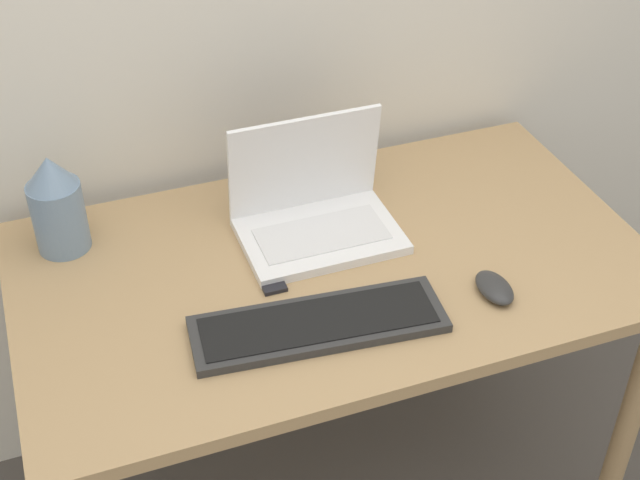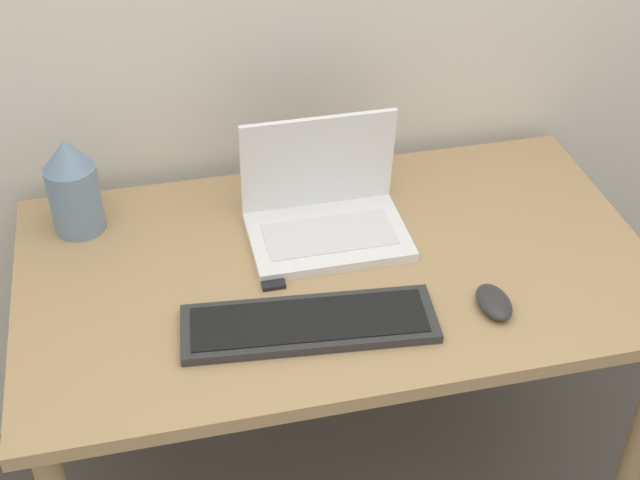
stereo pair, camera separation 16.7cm
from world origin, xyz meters
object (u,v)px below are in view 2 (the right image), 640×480
at_px(keyboard, 309,324).
at_px(mouse, 494,302).
at_px(laptop, 326,209).
at_px(vase, 73,186).
at_px(mp3_player, 272,279).

xyz_separation_m(keyboard, mouse, (0.35, -0.02, 0.00)).
distance_m(laptop, mouse, 0.40).
bearing_deg(mouse, keyboard, 176.05).
height_order(laptop, vase, laptop).
bearing_deg(vase, keyboard, -45.35).
height_order(laptop, keyboard, laptop).
distance_m(keyboard, mp3_player, 0.15).
height_order(keyboard, vase, vase).
xyz_separation_m(laptop, mp3_player, (-0.14, -0.14, -0.05)).
xyz_separation_m(laptop, vase, (-0.50, 0.12, 0.05)).
xyz_separation_m(mouse, vase, (-0.75, 0.43, 0.09)).
distance_m(laptop, vase, 0.52).
distance_m(mouse, vase, 0.87).
relative_size(keyboard, mouse, 4.65).
height_order(mouse, vase, vase).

